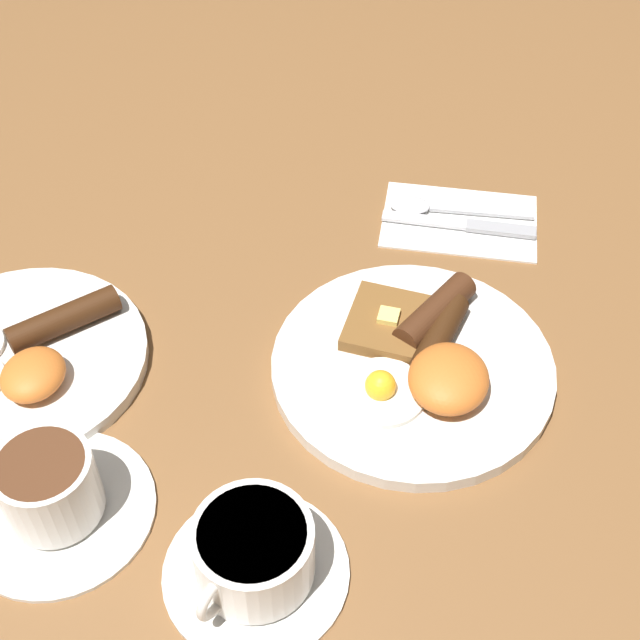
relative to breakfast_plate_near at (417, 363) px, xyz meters
The scene contains 8 objects.
ground_plane 0.02m from the breakfast_plate_near, 104.94° to the left, with size 3.00×3.00×0.00m, color brown.
breakfast_plate_near is the anchor object (origin of this frame).
breakfast_plate_far 0.38m from the breakfast_plate_near, 103.15° to the left, with size 0.25×0.25×0.04m.
teacup_near 0.26m from the breakfast_plate_near, 159.83° to the left, with size 0.15×0.15×0.07m.
teacup_far 0.35m from the breakfast_plate_near, 130.26° to the left, with size 0.16×0.16×0.07m.
napkin 0.23m from the breakfast_plate_near, ahead, with size 0.11×0.17×0.01m, color white.
knife 0.22m from the breakfast_plate_near, ahead, with size 0.03×0.17×0.01m.
spoon 0.24m from the breakfast_plate_near, ahead, with size 0.04×0.17×0.01m.
Camera 1 is at (-0.56, -0.05, 0.67)m, focal length 50.00 mm.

